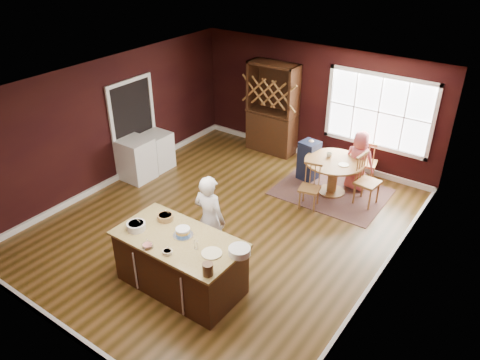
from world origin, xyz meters
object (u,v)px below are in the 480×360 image
dining_table (333,170)px  high_chair (309,160)px  kitchen_island (180,263)px  washer (137,159)px  chair_east (368,180)px  chair_south (310,187)px  hutch (272,108)px  layer_cake (183,232)px  toddler (310,143)px  baker (210,219)px  seated_woman (359,161)px  chair_north (366,161)px  dryer (157,151)px

dining_table → high_chair: bearing=160.9°
kitchen_island → washer: (-3.12, 2.06, 0.03)m
dining_table → chair_east: 0.75m
chair_south → high_chair: 1.18m
hutch → dining_table: bearing=-25.1°
layer_cake → toddler: size_ratio=1.19×
baker → high_chair: size_ratio=1.71×
hutch → high_chair: bearing=-27.8°
toddler → washer: bearing=-143.0°
chair_south → hutch: hutch is taller
chair_south → seated_woman: (0.48, 1.25, 0.19)m
chair_south → toddler: bearing=105.6°
chair_north → dining_table: bearing=53.1°
high_chair → baker: bearing=-81.3°
baker → chair_north: (1.10, 4.02, -0.28)m
dining_table → chair_north: size_ratio=1.18×
washer → dryer: size_ratio=1.09×
kitchen_island → high_chair: (-0.03, 4.24, 0.03)m
kitchen_island → chair_south: (0.54, 3.21, 0.03)m
dining_table → chair_east: chair_east is taller
toddler → chair_north: bearing=22.4°
toddler → dryer: bearing=-151.6°
hutch → toddler: bearing=-25.2°
seated_woman → dryer: 4.50m
washer → hutch: bearing=60.7°
kitchen_island → chair_south: chair_south is taller
baker → high_chair: bearing=-92.5°
chair_north → washer: chair_north is taller
high_chair → chair_south: bearing=-52.1°
kitchen_island → layer_cake: (0.01, 0.10, 0.54)m
dryer → washer: bearing=-90.0°
baker → dining_table: bearing=-104.9°
layer_cake → seated_woman: 4.49m
toddler → dryer: toddler is taller
chair_north → high_chair: 1.23m
seated_woman → chair_east: bearing=130.5°
chair_east → dryer: (-4.54, -1.29, -0.11)m
high_chair → washer: 3.78m
kitchen_island → washer: 3.74m
high_chair → hutch: 1.75m
high_chair → dining_table: bearing=-10.1°
chair_north → washer: 5.00m
baker → toddler: 3.55m
hutch → dryer: hutch is taller
high_chair → toddler: toddler is taller
high_chair → washer: size_ratio=1.00×
hutch → washer: size_ratio=2.37×
toddler → high_chair: bearing=-64.7°
dryer → layer_cake: bearing=-39.8°
dining_table → chair_east: size_ratio=1.14×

